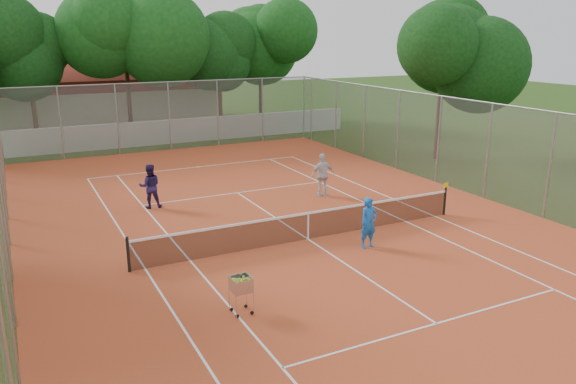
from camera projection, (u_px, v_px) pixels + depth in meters
name	position (u px, v px, depth m)	size (l,w,h in m)	color
ground	(308.00, 240.00, 18.93)	(120.00, 120.00, 0.00)	#1E390F
court_pad	(308.00, 240.00, 18.93)	(18.00, 34.00, 0.02)	#B94924
court_lines	(308.00, 239.00, 18.92)	(10.98, 23.78, 0.01)	white
tennis_net	(308.00, 226.00, 18.79)	(11.88, 0.10, 0.98)	black
perimeter_fence	(309.00, 183.00, 18.38)	(18.00, 34.00, 4.00)	slate
boundary_wall	(162.00, 132.00, 35.04)	(26.00, 0.30, 1.50)	silver
clubhouse	(101.00, 95.00, 42.37)	(16.40, 9.00, 4.40)	beige
tropical_trees	(146.00, 61.00, 36.46)	(29.00, 19.00, 10.00)	black
player_near	(369.00, 223.00, 18.01)	(0.61, 0.40, 1.67)	blue
player_far_left	(150.00, 186.00, 22.13)	(0.86, 0.67, 1.77)	#24194D
player_far_right	(323.00, 175.00, 23.75)	(1.08, 0.45, 1.84)	silver
ball_hopper	(241.00, 294.00, 13.79)	(0.51, 0.51, 1.06)	#BABAC1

